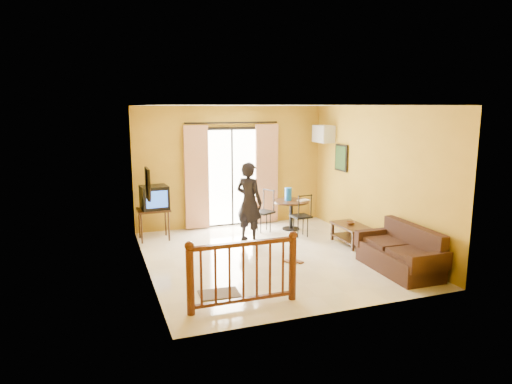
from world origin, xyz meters
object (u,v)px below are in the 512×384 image
object	(u,v)px
dining_table	(291,207)
standing_person	(249,202)
coffee_table	(351,231)
sofa	(401,254)
television	(154,197)

from	to	relation	value
dining_table	standing_person	size ratio (longest dim) A/B	0.48
standing_person	coffee_table	bearing A→B (deg)	-151.94
standing_person	sofa	bearing A→B (deg)	-179.28
television	dining_table	bearing A→B (deg)	-9.40
television	coffee_table	bearing A→B (deg)	-29.57
television	sofa	distance (m)	5.03
television	coffee_table	size ratio (longest dim) A/B	0.64
coffee_table	standing_person	bearing A→B (deg)	154.06
dining_table	television	bearing A→B (deg)	175.44
television	standing_person	xyz separation A→B (m)	(1.83, -0.79, -0.07)
television	dining_table	size ratio (longest dim) A/B	0.72
sofa	coffee_table	bearing A→B (deg)	91.13
dining_table	sofa	world-z (taller)	sofa
coffee_table	sofa	size ratio (longest dim) A/B	0.56
dining_table	coffee_table	world-z (taller)	dining_table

